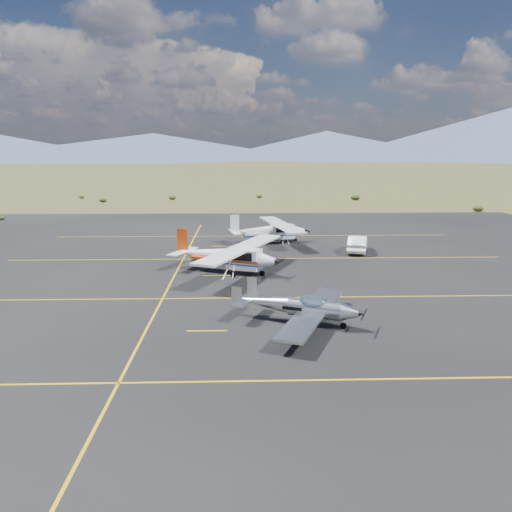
% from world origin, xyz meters
% --- Properties ---
extents(ground, '(1600.00, 1600.00, 0.00)m').
position_xyz_m(ground, '(0.00, 0.00, 0.00)').
color(ground, '#383D1C').
rests_on(ground, ground).
extents(apron, '(72.00, 72.00, 0.02)m').
position_xyz_m(apron, '(0.00, 7.00, 0.00)').
color(apron, black).
rests_on(apron, ground).
extents(aircraft_low_wing, '(6.49, 8.55, 1.90)m').
position_xyz_m(aircraft_low_wing, '(1.69, -2.62, 0.91)').
color(aircraft_low_wing, silver).
rests_on(aircraft_low_wing, apron).
extents(aircraft_cessna, '(8.58, 11.31, 2.97)m').
position_xyz_m(aircraft_cessna, '(-2.34, 8.41, 1.32)').
color(aircraft_cessna, white).
rests_on(aircraft_cessna, apron).
extents(aircraft_plain, '(6.86, 10.95, 2.76)m').
position_xyz_m(aircraft_plain, '(1.44, 20.09, 1.23)').
color(aircraft_plain, silver).
rests_on(aircraft_plain, apron).
extents(sedan, '(2.68, 4.64, 1.45)m').
position_xyz_m(sedan, '(8.81, 15.48, 0.73)').
color(sedan, white).
rests_on(sedan, apron).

